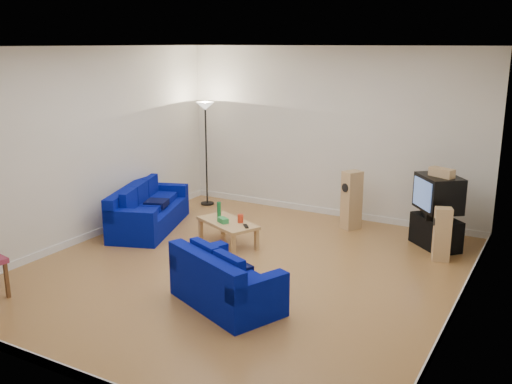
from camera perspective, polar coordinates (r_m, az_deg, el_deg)
The scene contains 15 objects.
room at distance 8.01m, azimuth -1.40°, elevation 2.44°, with size 6.01×6.51×3.21m.
sofa_three_seat at distance 10.41m, azimuth -10.88°, elevation -2.07°, with size 1.50×2.19×0.78m.
sofa_loveseat at distance 7.31m, azimuth -3.25°, elevation -9.27°, with size 1.68×1.34×0.74m.
coffee_table at distance 9.41m, azimuth -2.84°, elevation -3.27°, with size 1.23×0.96×0.40m.
bottle at distance 9.53m, azimuth -3.72°, elevation -1.82°, with size 0.07×0.07×0.28m, color #197233.
tissue_box at distance 9.32m, azimuth -3.32°, elevation -2.83°, with size 0.20×0.11×0.08m, color green.
red_canister at distance 9.31m, azimuth -1.56°, elevation -2.67°, with size 0.10×0.10×0.14m, color red.
remote at distance 9.11m, azimuth -1.01°, elevation -3.43°, with size 0.18×0.06×0.02m, color black.
tv_stand at distance 9.76m, azimuth 17.53°, elevation -3.85°, with size 0.84×0.46×0.51m, color black.
av_receiver at distance 9.67m, azimuth 17.55°, elevation -2.09°, with size 0.47×0.38×0.11m, color black.
television at distance 9.61m, azimuth 17.77°, elevation -0.10°, with size 0.89×0.92×0.57m.
centre_speaker at distance 9.45m, azimuth 18.09°, elevation 1.86°, with size 0.40×0.16×0.14m, color tan.
speaker_left at distance 10.30m, azimuth 9.53°, elevation -0.80°, with size 0.36×0.39×1.06m.
speaker_right at distance 9.14m, azimuth 18.10°, elevation -4.05°, with size 0.30×0.27×0.84m.
floor_lamp at distance 11.53m, azimuth -5.07°, elevation 7.15°, with size 0.36×0.36×2.11m.
Camera 1 is at (4.00, -6.73, 3.24)m, focal length 40.00 mm.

